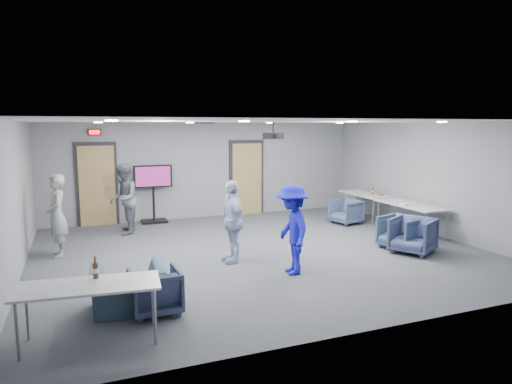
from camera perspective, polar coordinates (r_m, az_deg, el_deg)
name	(u,v)px	position (r m, az deg, el deg)	size (l,w,h in m)	color
floor	(260,251)	(9.66, 0.45, -7.42)	(9.00, 9.00, 0.00)	#313438
ceiling	(260,121)	(9.30, 0.47, 8.81)	(9.00, 9.00, 0.00)	white
wall_back	(207,170)	(13.15, -6.15, 2.72)	(9.00, 0.02, 2.70)	gray
wall_front	(380,228)	(5.93, 15.25, -4.32)	(9.00, 0.02, 2.70)	gray
wall_left	(14,201)	(8.76, -27.96, -0.99)	(0.02, 8.00, 2.70)	gray
wall_right	(432,178)	(11.83, 21.09, 1.59)	(0.02, 8.00, 2.70)	gray
door_left	(97,185)	(12.67, -19.25, 0.81)	(1.06, 0.17, 2.24)	black
door_right	(247,178)	(13.51, -1.17, 1.71)	(1.06, 0.17, 2.24)	black
exit_sign	(94,132)	(12.56, -19.55, 7.06)	(0.32, 0.08, 0.16)	black
hvac_diffuser	(200,123)	(11.80, -7.02, 8.57)	(0.60, 0.60, 0.03)	black
downlights	(260,122)	(9.30, 0.47, 8.72)	(6.18, 3.78, 0.02)	white
person_a	(57,216)	(9.93, -23.62, -2.75)	(0.61, 0.40, 1.67)	gray
person_b	(124,199)	(11.47, -16.23, -0.83)	(0.84, 0.65, 1.72)	slate
person_c	(232,221)	(8.79, -3.04, -3.67)	(0.93, 0.39, 1.59)	#AEC4E0
person_d	(292,229)	(8.10, 4.56, -4.68)	(1.03, 0.59, 1.60)	#1B1DB0
chair_right_a	(346,212)	(12.49, 11.19, -2.44)	(0.69, 0.71, 0.65)	#3E4F6C
chair_right_b	(400,232)	(10.28, 17.61, -4.81)	(0.76, 0.78, 0.71)	#3B4E66
chair_right_c	(413,235)	(10.00, 19.01, -5.13)	(0.80, 0.82, 0.75)	#384162
chair_front_a	(155,291)	(6.69, -12.50, -12.01)	(0.68, 0.70, 0.63)	#323B57
chair_front_b	(128,288)	(6.87, -15.67, -11.49)	(1.00, 0.88, 0.65)	#3C5569
table_right_a	(365,195)	(13.13, 13.46, -0.40)	(0.72, 1.72, 0.73)	#B5B8BA
table_right_b	(411,206)	(11.65, 18.83, -1.68)	(0.78, 1.88, 0.73)	#B5B8BA
table_front_left	(89,289)	(5.93, -20.17, -11.26)	(1.73, 0.86, 0.73)	#B5B8BA
bottle_front	(96,270)	(6.10, -19.42, -9.20)	(0.07, 0.07, 0.28)	#532A0E
bottle_right	(373,191)	(13.12, 14.37, 0.13)	(0.06, 0.06, 0.22)	#532A0E
snack_box	(380,195)	(12.89, 15.25, -0.33)	(0.16, 0.10, 0.03)	#B8372E
wrapper	(405,204)	(11.49, 18.10, -1.45)	(0.19, 0.13, 0.04)	silver
tv_stand	(153,190)	(12.63, -12.71, 0.23)	(1.02, 0.49, 1.57)	black
projector	(273,136)	(9.96, 2.18, 7.07)	(0.40, 0.37, 0.36)	black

